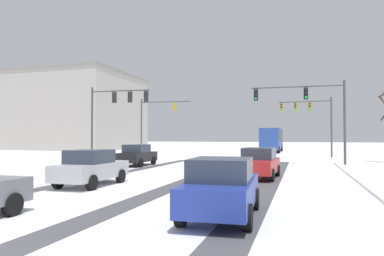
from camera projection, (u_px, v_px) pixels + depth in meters
The scene contains 13 objects.
wheel_track_left_lane at pixel (106, 176), 20.08m from camera, with size 0.89×28.78×0.01m, color #4C4C51.
wheel_track_right_lane at pixel (193, 179), 18.59m from camera, with size 1.00×28.78×0.01m, color #4C4C51.
wheel_track_center at pixel (269, 182), 17.44m from camera, with size 1.04×28.78×0.01m, color #4C4C51.
traffic_signal_far_right at pixel (310, 113), 39.06m from camera, with size 5.58×0.62×6.50m.
traffic_signal_near_left at pixel (114, 107), 30.34m from camera, with size 5.34×0.57×6.50m.
traffic_signal_far_left at pixel (155, 117), 40.00m from camera, with size 5.81×0.50×6.50m.
traffic_signal_near_right at pixel (310, 105), 27.42m from camera, with size 7.01×0.56×6.50m.
car_black_lead at pixel (137, 155), 27.19m from camera, with size 1.91×4.14×1.62m.
car_red_second at pixel (259, 163), 18.91m from camera, with size 1.99×4.18×1.62m.
car_silver_third at pixel (91, 167), 16.08m from camera, with size 1.89×4.13×1.62m.
car_blue_fourth at pixel (222, 187), 9.74m from camera, with size 2.00×4.18×1.62m.
bus_oncoming at pixel (272, 138), 51.80m from camera, with size 2.70×11.01×3.38m.
office_building_far_left_block at pixel (56, 112), 67.15m from camera, with size 29.16×19.42×13.66m.
Camera 1 is at (7.03, -4.77, 2.20)m, focal length 33.38 mm.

